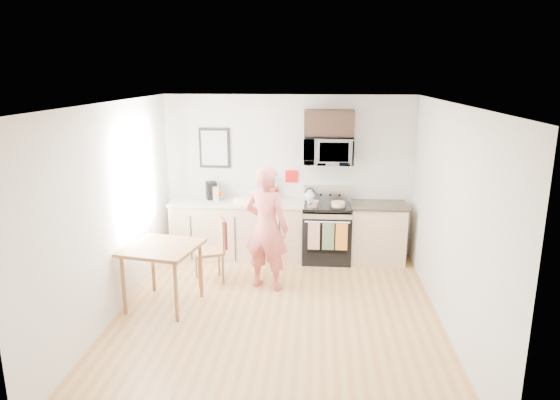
# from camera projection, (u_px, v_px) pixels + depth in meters

# --- Properties ---
(floor) EXTENTS (4.60, 4.60, 0.00)m
(floor) POSITION_uv_depth(u_px,v_px,m) (277.00, 316.00, 6.20)
(floor) COLOR #A96F41
(floor) RESTS_ON ground
(back_wall) EXTENTS (4.00, 0.04, 2.60)m
(back_wall) POSITION_uv_depth(u_px,v_px,m) (289.00, 176.00, 8.10)
(back_wall) COLOR beige
(back_wall) RESTS_ON floor
(front_wall) EXTENTS (4.00, 0.04, 2.60)m
(front_wall) POSITION_uv_depth(u_px,v_px,m) (251.00, 302.00, 3.66)
(front_wall) COLOR beige
(front_wall) RESTS_ON floor
(left_wall) EXTENTS (0.04, 4.60, 2.60)m
(left_wall) POSITION_uv_depth(u_px,v_px,m) (112.00, 212.00, 6.03)
(left_wall) COLOR beige
(left_wall) RESTS_ON floor
(right_wall) EXTENTS (0.04, 4.60, 2.60)m
(right_wall) POSITION_uv_depth(u_px,v_px,m) (450.00, 219.00, 5.73)
(right_wall) COLOR beige
(right_wall) RESTS_ON floor
(ceiling) EXTENTS (4.00, 4.60, 0.04)m
(ceiling) POSITION_uv_depth(u_px,v_px,m) (277.00, 103.00, 5.55)
(ceiling) COLOR white
(ceiling) RESTS_ON back_wall
(window) EXTENTS (0.06, 1.40, 1.50)m
(window) POSITION_uv_depth(u_px,v_px,m) (137.00, 178.00, 6.73)
(window) COLOR white
(window) RESTS_ON left_wall
(cabinet_left) EXTENTS (2.10, 0.60, 0.90)m
(cabinet_left) POSITION_uv_depth(u_px,v_px,m) (238.00, 230.00, 8.08)
(cabinet_left) COLOR tan
(cabinet_left) RESTS_ON floor
(countertop_left) EXTENTS (2.14, 0.64, 0.04)m
(countertop_left) POSITION_uv_depth(u_px,v_px,m) (237.00, 202.00, 7.96)
(countertop_left) COLOR beige
(countertop_left) RESTS_ON cabinet_left
(cabinet_right) EXTENTS (0.84, 0.60, 0.90)m
(cabinet_right) POSITION_uv_depth(u_px,v_px,m) (377.00, 234.00, 7.91)
(cabinet_right) COLOR tan
(cabinet_right) RESTS_ON floor
(countertop_right) EXTENTS (0.88, 0.64, 0.04)m
(countertop_right) POSITION_uv_depth(u_px,v_px,m) (378.00, 205.00, 7.80)
(countertop_right) COLOR black
(countertop_right) RESTS_ON cabinet_right
(range) EXTENTS (0.76, 0.70, 1.16)m
(range) POSITION_uv_depth(u_px,v_px,m) (327.00, 234.00, 7.95)
(range) COLOR black
(range) RESTS_ON floor
(microwave) EXTENTS (0.76, 0.51, 0.42)m
(microwave) POSITION_uv_depth(u_px,v_px,m) (328.00, 150.00, 7.73)
(microwave) COLOR silver
(microwave) RESTS_ON back_wall
(upper_cabinet) EXTENTS (0.76, 0.35, 0.40)m
(upper_cabinet) POSITION_uv_depth(u_px,v_px,m) (329.00, 123.00, 7.66)
(upper_cabinet) COLOR black
(upper_cabinet) RESTS_ON back_wall
(wall_art) EXTENTS (0.50, 0.04, 0.65)m
(wall_art) POSITION_uv_depth(u_px,v_px,m) (215.00, 148.00, 8.05)
(wall_art) COLOR black
(wall_art) RESTS_ON back_wall
(wall_trivet) EXTENTS (0.20, 0.02, 0.20)m
(wall_trivet) POSITION_uv_depth(u_px,v_px,m) (292.00, 176.00, 8.08)
(wall_trivet) COLOR #B7110F
(wall_trivet) RESTS_ON back_wall
(person) EXTENTS (0.74, 0.60, 1.74)m
(person) POSITION_uv_depth(u_px,v_px,m) (266.00, 228.00, 6.81)
(person) COLOR #BE3734
(person) RESTS_ON floor
(dining_table) EXTENTS (0.89, 0.89, 0.81)m
(dining_table) POSITION_uv_depth(u_px,v_px,m) (162.00, 253.00, 6.31)
(dining_table) COLOR brown
(dining_table) RESTS_ON floor
(chair) EXTENTS (0.55, 0.51, 0.94)m
(chair) POSITION_uv_depth(u_px,v_px,m) (218.00, 241.00, 7.11)
(chair) COLOR brown
(chair) RESTS_ON floor
(knife_block) EXTENTS (0.13, 0.15, 0.21)m
(knife_block) POSITION_uv_depth(u_px,v_px,m) (272.00, 192.00, 8.10)
(knife_block) COLOR brown
(knife_block) RESTS_ON countertop_left
(utensil_crock) EXTENTS (0.13, 0.13, 0.38)m
(utensil_crock) POSITION_uv_depth(u_px,v_px,m) (275.00, 189.00, 8.09)
(utensil_crock) COLOR #B7110F
(utensil_crock) RESTS_ON countertop_left
(fruit_bowl) EXTENTS (0.31, 0.31, 0.11)m
(fruit_bowl) POSITION_uv_depth(u_px,v_px,m) (219.00, 195.00, 8.14)
(fruit_bowl) COLOR silver
(fruit_bowl) RESTS_ON countertop_left
(milk_carton) EXTENTS (0.11, 0.11, 0.23)m
(milk_carton) POSITION_uv_depth(u_px,v_px,m) (216.00, 194.00, 7.92)
(milk_carton) COLOR tan
(milk_carton) RESTS_ON countertop_left
(coffee_maker) EXTENTS (0.22, 0.26, 0.28)m
(coffee_maker) POSITION_uv_depth(u_px,v_px,m) (211.00, 191.00, 8.06)
(coffee_maker) COLOR black
(coffee_maker) RESTS_ON countertop_left
(bread_bag) EXTENTS (0.32, 0.26, 0.11)m
(bread_bag) POSITION_uv_depth(u_px,v_px,m) (243.00, 202.00, 7.72)
(bread_bag) COLOR tan
(bread_bag) RESTS_ON countertop_left
(cake) EXTENTS (0.25, 0.25, 0.08)m
(cake) POSITION_uv_depth(u_px,v_px,m) (338.00, 205.00, 7.66)
(cake) COLOR black
(cake) RESTS_ON range
(kettle) EXTENTS (0.18, 0.18, 0.23)m
(kettle) POSITION_uv_depth(u_px,v_px,m) (310.00, 196.00, 7.94)
(kettle) COLOR silver
(kettle) RESTS_ON range
(pot) EXTENTS (0.19, 0.31, 0.09)m
(pot) POSITION_uv_depth(u_px,v_px,m) (313.00, 204.00, 7.67)
(pot) COLOR silver
(pot) RESTS_ON range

